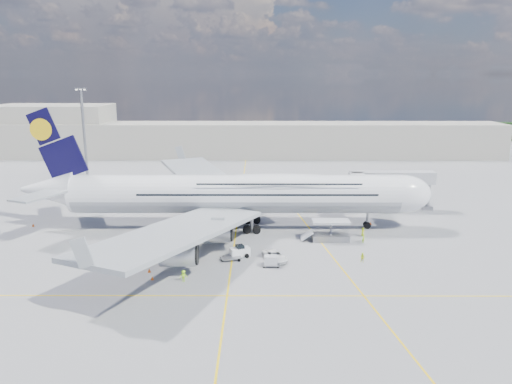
{
  "coord_description": "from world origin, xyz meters",
  "views": [
    {
      "loc": [
        4.04,
        -81.36,
        28.73
      ],
      "look_at": [
        3.77,
        8.0,
        7.59
      ],
      "focal_mm": 35.0,
      "sensor_mm": 36.0,
      "label": 1
    }
  ],
  "objects_px": {
    "dolly_row_c": "(146,246)",
    "crew_van": "(363,232)",
    "airliner": "(237,193)",
    "crew_loader": "(363,258)",
    "catering_truck_outer": "(200,186)",
    "service_van": "(275,256)",
    "dolly_row_a": "(160,252)",
    "dolly_nose_near": "(231,258)",
    "cone_wing_right_outer": "(152,278)",
    "cone_wing_right_inner": "(149,270)",
    "catering_truck_inner": "(201,200)",
    "baggage_tug": "(240,252)",
    "jet_bridge": "(380,181)",
    "dolly_nose_far": "(271,261)",
    "cone_nose": "(371,223)",
    "crew_tug": "(183,276)",
    "light_mast": "(84,137)",
    "dolly_row_b": "(158,242)",
    "cone_wing_left_inner": "(173,206)",
    "cone_wing_left_outer": "(207,202)",
    "cone_tail": "(33,225)",
    "crew_nose": "(363,238)",
    "dolly_back": "(133,238)",
    "cargo_loader": "(329,233)",
    "crew_wing": "(206,237)"
  },
  "relations": [
    {
      "from": "cone_wing_right_outer",
      "to": "cone_wing_right_inner",
      "type": "bearing_deg",
      "value": 110.03
    },
    {
      "from": "dolly_back",
      "to": "cone_nose",
      "type": "bearing_deg",
      "value": -9.15
    },
    {
      "from": "catering_truck_inner",
      "to": "dolly_row_b",
      "type": "bearing_deg",
      "value": -87.72
    },
    {
      "from": "dolly_row_a",
      "to": "cone_wing_right_inner",
      "type": "height_order",
      "value": "dolly_row_a"
    },
    {
      "from": "dolly_row_c",
      "to": "catering_truck_inner",
      "type": "bearing_deg",
      "value": 60.78
    },
    {
      "from": "crew_loader",
      "to": "dolly_row_b",
      "type": "bearing_deg",
      "value": -159.94
    },
    {
      "from": "service_van",
      "to": "crew_van",
      "type": "relative_size",
      "value": 3.44
    },
    {
      "from": "dolly_row_c",
      "to": "service_van",
      "type": "height_order",
      "value": "service_van"
    },
    {
      "from": "crew_tug",
      "to": "dolly_row_a",
      "type": "bearing_deg",
      "value": 98.68
    },
    {
      "from": "airliner",
      "to": "dolly_row_a",
      "type": "xyz_separation_m",
      "value": [
        -11.98,
        -15.56,
        -5.98
      ]
    },
    {
      "from": "dolly_row_a",
      "to": "service_van",
      "type": "xyz_separation_m",
      "value": [
        18.51,
        -1.41,
        -0.15
      ]
    },
    {
      "from": "jet_bridge",
      "to": "cargo_loader",
      "type": "bearing_deg",
      "value": -125.75
    },
    {
      "from": "dolly_row_a",
      "to": "crew_nose",
      "type": "bearing_deg",
      "value": 15.02
    },
    {
      "from": "crew_tug",
      "to": "cone_wing_right_outer",
      "type": "distance_m",
      "value": 4.69
    },
    {
      "from": "cone_wing_left_inner",
      "to": "cone_wing_left_outer",
      "type": "distance_m",
      "value": 8.01
    },
    {
      "from": "crew_wing",
      "to": "crew_van",
      "type": "relative_size",
      "value": 1.04
    },
    {
      "from": "dolly_row_a",
      "to": "dolly_row_c",
      "type": "distance_m",
      "value": 5.53
    },
    {
      "from": "dolly_back",
      "to": "crew_loader",
      "type": "xyz_separation_m",
      "value": [
        38.65,
        -10.93,
        0.45
      ]
    },
    {
      "from": "dolly_row_a",
      "to": "cone_nose",
      "type": "height_order",
      "value": "dolly_row_a"
    },
    {
      "from": "jet_bridge",
      "to": "light_mast",
      "type": "height_order",
      "value": "light_mast"
    },
    {
      "from": "dolly_row_b",
      "to": "cone_tail",
      "type": "distance_m",
      "value": 29.39
    },
    {
      "from": "airliner",
      "to": "crew_loader",
      "type": "distance_m",
      "value": 27.65
    },
    {
      "from": "airliner",
      "to": "cone_wing_left_inner",
      "type": "bearing_deg",
      "value": 134.11
    },
    {
      "from": "airliner",
      "to": "cone_wing_right_inner",
      "type": "height_order",
      "value": "airliner"
    },
    {
      "from": "cone_wing_right_inner",
      "to": "catering_truck_inner",
      "type": "bearing_deg",
      "value": 84.21
    },
    {
      "from": "catering_truck_outer",
      "to": "service_van",
      "type": "relative_size",
      "value": 1.41
    },
    {
      "from": "dolly_nose_near",
      "to": "light_mast",
      "type": "bearing_deg",
      "value": 109.4
    },
    {
      "from": "airliner",
      "to": "cone_tail",
      "type": "relative_size",
      "value": 124.83
    },
    {
      "from": "catering_truck_outer",
      "to": "dolly_nose_far",
      "type": "bearing_deg",
      "value": -49.62
    },
    {
      "from": "jet_bridge",
      "to": "dolly_nose_far",
      "type": "relative_size",
      "value": 6.83
    },
    {
      "from": "jet_bridge",
      "to": "baggage_tug",
      "type": "bearing_deg",
      "value": -137.35
    },
    {
      "from": "cone_wing_right_outer",
      "to": "cargo_loader",
      "type": "bearing_deg",
      "value": 32.29
    },
    {
      "from": "dolly_nose_far",
      "to": "cone_tail",
      "type": "bearing_deg",
      "value": 157.86
    },
    {
      "from": "dolly_row_a",
      "to": "dolly_nose_near",
      "type": "height_order",
      "value": "dolly_row_a"
    },
    {
      "from": "dolly_row_c",
      "to": "dolly_back",
      "type": "relative_size",
      "value": 1.09
    },
    {
      "from": "dolly_row_c",
      "to": "crew_van",
      "type": "xyz_separation_m",
      "value": [
        38.19,
        6.46,
        0.41
      ]
    },
    {
      "from": "crew_tug",
      "to": "cone_wing_left_inner",
      "type": "xyz_separation_m",
      "value": [
        -8.28,
        40.86,
        -0.57
      ]
    },
    {
      "from": "crew_nose",
      "to": "cone_nose",
      "type": "height_order",
      "value": "crew_nose"
    },
    {
      "from": "dolly_back",
      "to": "crew_tug",
      "type": "distance_m",
      "value": 21.89
    },
    {
      "from": "jet_bridge",
      "to": "cone_nose",
      "type": "relative_size",
      "value": 31.13
    },
    {
      "from": "baggage_tug",
      "to": "crew_van",
      "type": "distance_m",
      "value": 24.51
    },
    {
      "from": "baggage_tug",
      "to": "cargo_loader",
      "type": "bearing_deg",
      "value": 5.38
    },
    {
      "from": "dolly_row_a",
      "to": "crew_van",
      "type": "xyz_separation_m",
      "value": [
        34.97,
        10.92,
        -0.11
      ]
    },
    {
      "from": "dolly_row_c",
      "to": "catering_truck_outer",
      "type": "distance_m",
      "value": 40.01
    },
    {
      "from": "dolly_nose_far",
      "to": "cone_tail",
      "type": "distance_m",
      "value": 49.95
    },
    {
      "from": "baggage_tug",
      "to": "catering_truck_outer",
      "type": "xyz_separation_m",
      "value": [
        -11.3,
        43.98,
        1.07
      ]
    },
    {
      "from": "dolly_row_b",
      "to": "dolly_nose_far",
      "type": "distance_m",
      "value": 20.57
    },
    {
      "from": "jet_bridge",
      "to": "dolly_nose_far",
      "type": "xyz_separation_m",
      "value": [
        -23.69,
        -30.54,
        -5.93
      ]
    },
    {
      "from": "catering_truck_outer",
      "to": "cone_nose",
      "type": "distance_m",
      "value": 44.83
    },
    {
      "from": "catering_truck_outer",
      "to": "cone_wing_left_inner",
      "type": "height_order",
      "value": "catering_truck_outer"
    }
  ]
}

